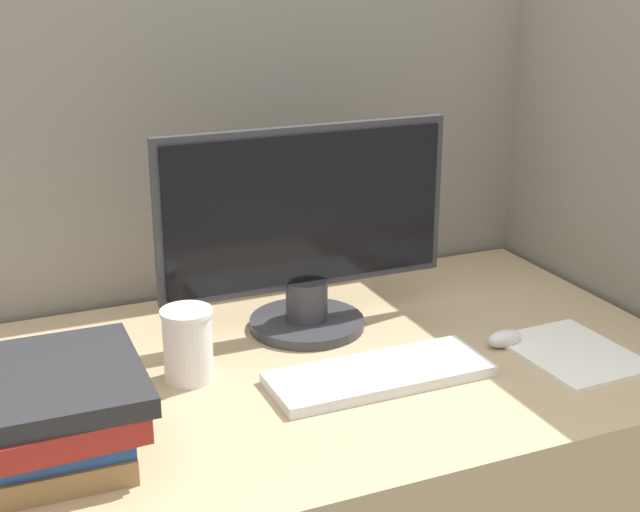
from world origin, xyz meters
TOP-DOWN VIEW (x-y plane):
  - cubicle_panel_rear at (0.00, 0.86)m, footprint 1.75×0.04m
  - cubicle_panel_right at (0.71, 0.44)m, footprint 0.04×0.88m
  - monitor at (0.04, 0.56)m, footprint 0.58×0.23m
  - keyboard at (0.07, 0.30)m, footprint 0.39×0.15m
  - mouse at (0.34, 0.33)m, footprint 0.07×0.04m
  - coffee_cup at (-0.24, 0.43)m, footprint 0.09×0.09m
  - book_stack at (-0.47, 0.28)m, footprint 0.24×0.31m
  - paper_pile at (0.44, 0.25)m, footprint 0.20×0.25m

SIDE VIEW (x-z plane):
  - cubicle_panel_rear at x=0.00m, z-range 0.00..1.48m
  - cubicle_panel_right at x=0.71m, z-range 0.00..1.48m
  - paper_pile at x=0.44m, z-range 0.74..0.75m
  - keyboard at x=0.07m, z-range 0.74..0.76m
  - mouse at x=0.34m, z-range 0.74..0.78m
  - coffee_cup at x=-0.24m, z-range 0.74..0.87m
  - book_stack at x=-0.47m, z-range 0.74..0.88m
  - monitor at x=0.04m, z-range 0.73..1.13m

